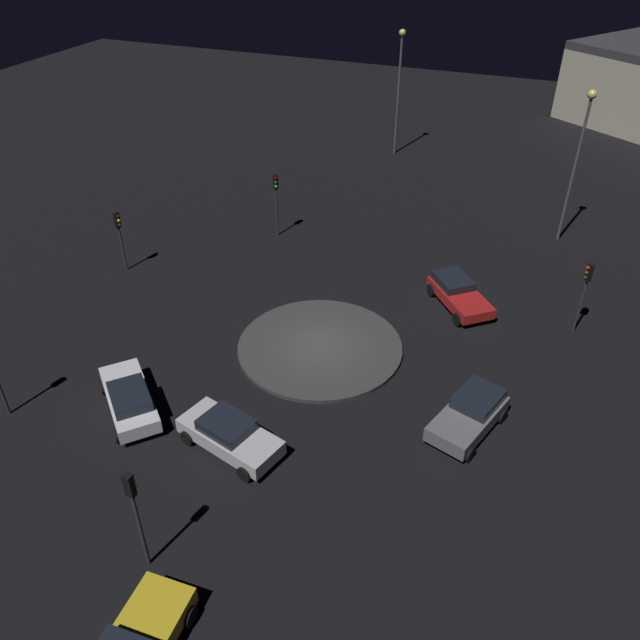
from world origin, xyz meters
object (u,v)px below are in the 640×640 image
at_px(car_grey, 470,414).
at_px(streetlamp_northeast, 580,147).
at_px(car_red, 458,293).
at_px(traffic_light_south, 134,503).
at_px(traffic_light_west, 119,230).
at_px(traffic_light_northeast, 586,285).
at_px(car_silver, 229,434).
at_px(traffic_light_northwest, 276,193).
at_px(streetlamp_north, 399,77).
at_px(car_white, 129,398).

distance_m(car_grey, streetlamp_northeast, 20.12).
distance_m(car_red, traffic_light_south, 20.98).
bearing_deg(traffic_light_west, traffic_light_south, -40.12).
bearing_deg(traffic_light_northeast, traffic_light_west, -20.62).
relative_size(traffic_light_south, traffic_light_west, 1.19).
bearing_deg(car_silver, traffic_light_northwest, -55.62).
xyz_separation_m(car_grey, streetlamp_north, (-12.12, 30.48, 5.47)).
distance_m(car_red, traffic_light_northeast, 6.44).
distance_m(traffic_light_northwest, streetlamp_northeast, 18.47).
relative_size(traffic_light_northeast, streetlamp_northeast, 0.42).
bearing_deg(traffic_light_northwest, car_white, -31.06).
bearing_deg(car_white, car_silver, -140.56).
height_order(car_red, car_grey, car_grey).
distance_m(traffic_light_northwest, traffic_light_south, 24.39).
height_order(traffic_light_northwest, traffic_light_west, traffic_light_northwest).
xyz_separation_m(car_red, car_silver, (-6.47, -14.03, 0.03)).
bearing_deg(traffic_light_west, traffic_light_northeast, 19.47).
bearing_deg(traffic_light_northwest, car_grey, 14.34).
bearing_deg(car_red, traffic_light_northeast, 47.23).
bearing_deg(traffic_light_south, traffic_light_northeast, -28.63).
relative_size(traffic_light_west, streetlamp_northeast, 0.39).
height_order(car_grey, streetlamp_northeast, streetlamp_northeast).
height_order(car_grey, traffic_light_south, traffic_light_south).
height_order(car_white, traffic_light_south, traffic_light_south).
distance_m(car_silver, traffic_light_northwest, 19.01).
height_order(traffic_light_northwest, streetlamp_northeast, streetlamp_northeast).
relative_size(car_white, car_red, 1.03).
bearing_deg(streetlamp_north, car_grey, -68.32).
relative_size(car_red, traffic_light_south, 1.00).
bearing_deg(traffic_light_northwest, traffic_light_northeast, 43.10).
bearing_deg(streetlamp_northeast, car_grey, -96.29).
height_order(car_red, traffic_light_northeast, traffic_light_northeast).
bearing_deg(car_white, traffic_light_south, 172.50).
distance_m(car_red, traffic_light_northwest, 13.36).
xyz_separation_m(car_silver, streetlamp_north, (-3.27, 35.25, 5.49)).
xyz_separation_m(car_white, streetlamp_northeast, (16.04, 23.74, 5.41)).
relative_size(car_silver, streetlamp_northeast, 0.50).
bearing_deg(car_silver, traffic_light_west, -24.23).
bearing_deg(car_silver, streetlamp_north, -69.27).
xyz_separation_m(car_red, traffic_light_west, (-19.12, -3.54, 1.92)).
relative_size(traffic_light_south, streetlamp_north, 0.45).
distance_m(car_grey, streetlamp_north, 33.25).
relative_size(car_white, streetlamp_north, 0.47).
bearing_deg(car_white, traffic_light_northeast, -99.76).
distance_m(car_silver, traffic_light_northeast, 18.74).
height_order(car_white, streetlamp_north, streetlamp_north).
bearing_deg(car_white, traffic_light_west, -10.46).
bearing_deg(traffic_light_south, car_grey, -35.95).
xyz_separation_m(car_white, streetlamp_north, (1.80, 34.95, 5.49)).
bearing_deg(car_red, traffic_light_west, -119.68).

